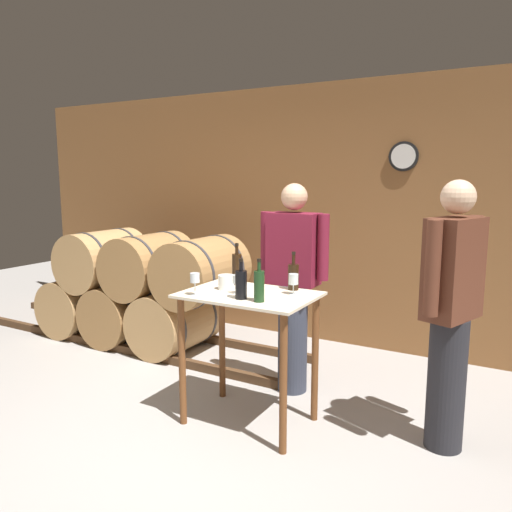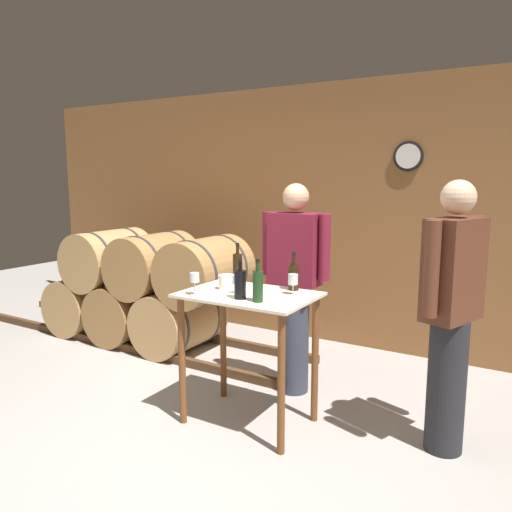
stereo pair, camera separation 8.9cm
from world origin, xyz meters
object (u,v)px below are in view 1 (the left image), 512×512
person_visitor_with_scarf (293,284)px  wine_bottle_center (259,285)px  wine_glass_near_center (237,280)px  ice_bucket (226,282)px  wine_bottle_far_left (237,268)px  wine_glass_near_left (195,279)px  wine_bottle_right (293,276)px  wine_bottle_left (241,284)px  person_host (451,311)px  wine_glass_near_right (293,280)px

person_visitor_with_scarf → wine_bottle_center: bearing=-80.6°
wine_glass_near_center → ice_bucket: bearing=153.1°
wine_glass_near_center → ice_bucket: (-0.14, 0.07, -0.04)m
wine_bottle_far_left → wine_glass_near_left: 0.45m
wine_glass_near_left → ice_bucket: (0.09, 0.26, -0.06)m
wine_bottle_center → wine_bottle_far_left: bearing=136.5°
wine_bottle_far_left → wine_glass_near_center: 0.31m
ice_bucket → wine_bottle_right: bearing=28.0°
wine_bottle_left → person_host: 1.35m
ice_bucket → person_visitor_with_scarf: person_visitor_with_scarf is taller
wine_glass_near_left → wine_glass_near_right: wine_glass_near_left is taller
wine_bottle_far_left → person_host: size_ratio=0.18×
wine_bottle_far_left → wine_bottle_left: wine_bottle_far_left is taller
ice_bucket → person_visitor_with_scarf: (0.25, 0.61, -0.10)m
wine_glass_near_left → wine_bottle_far_left: bearing=82.0°
wine_glass_near_left → wine_glass_near_right: (0.57, 0.36, -0.01)m
wine_bottle_right → wine_glass_near_left: size_ratio=1.78×
wine_bottle_right → ice_bucket: 0.49m
wine_bottle_left → wine_glass_near_center: size_ratio=2.07×
wine_glass_near_center → person_visitor_with_scarf: (0.11, 0.68, -0.15)m
wine_glass_near_right → person_visitor_with_scarf: size_ratio=0.08×
wine_glass_near_left → wine_bottle_right: bearing=43.3°
wine_bottle_left → wine_bottle_right: size_ratio=0.98×
wine_bottle_far_left → wine_glass_near_center: (0.16, -0.26, -0.03)m
wine_glass_near_right → ice_bucket: size_ratio=1.25×
ice_bucket → person_host: person_host is taller
wine_bottle_far_left → wine_bottle_center: bearing=-43.5°
ice_bucket → wine_glass_near_right: bearing=11.4°
wine_bottle_left → person_visitor_with_scarf: bearing=89.4°
wine_glass_near_right → person_visitor_with_scarf: 0.59m
wine_bottle_far_left → ice_bucket: bearing=-82.5°
wine_bottle_center → wine_glass_near_center: size_ratio=2.16×
wine_bottle_center → wine_glass_near_right: size_ratio=1.97×
wine_glass_near_center → wine_bottle_left: bearing=-49.5°
wine_glass_near_right → ice_bucket: wine_glass_near_right is taller
ice_bucket → wine_glass_near_center: bearing=-26.9°
wine_glass_near_right → ice_bucket: bearing=-168.6°
wine_glass_near_center → person_host: (1.35, 0.37, -0.13)m
wine_bottle_center → person_visitor_with_scarf: bearing=99.4°
wine_bottle_left → ice_bucket: wine_bottle_left is taller
person_host → wine_glass_near_left: bearing=-160.5°
wine_bottle_far_left → wine_glass_near_right: wine_bottle_far_left is taller
wine_bottle_right → ice_bucket: wine_bottle_right is taller
wine_bottle_left → person_visitor_with_scarf: 0.81m
wine_bottle_right → wine_bottle_far_left: bearing=-175.1°
person_visitor_with_scarf → person_host: bearing=-14.1°
wine_bottle_left → person_visitor_with_scarf: person_visitor_with_scarf is taller
wine_glass_near_right → person_visitor_with_scarf: person_visitor_with_scarf is taller
wine_bottle_right → wine_glass_near_right: wine_bottle_right is taller
ice_bucket → wine_bottle_far_left: bearing=97.5°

